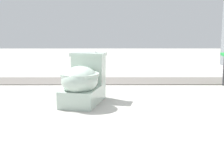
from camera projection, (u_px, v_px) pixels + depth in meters
The scene contains 3 objects.
ground_plane at pixel (72, 101), 3.32m from camera, with size 14.00×14.00×0.00m, color #A8A59E.
gravel_strip at pixel (117, 81), 4.44m from camera, with size 0.56×8.00×0.01m, color #605B56.
toilet at pixel (83, 82), 3.19m from camera, with size 0.70×0.50×0.52m.
Camera 1 is at (3.23, 0.41, 0.82)m, focal length 50.00 mm.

